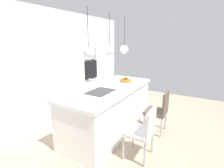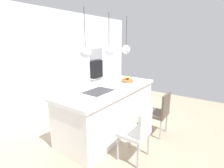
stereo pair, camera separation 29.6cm
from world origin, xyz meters
TOP-DOWN VIEW (x-y plane):
  - floor at (0.00, 0.00)m, footprint 6.60×6.60m
  - back_wall at (0.00, 1.65)m, footprint 6.00×0.10m
  - kitchen_island at (0.00, 0.00)m, footprint 2.33×0.94m
  - sink_basin at (-0.34, 0.00)m, footprint 0.56×0.40m
  - faucet at (-0.34, 0.21)m, footprint 0.02×0.17m
  - fruit_bowl at (0.61, -0.07)m, footprint 0.27×0.27m
  - microwave at (1.45, 1.58)m, footprint 0.54×0.08m
  - oven at (1.45, 1.58)m, footprint 0.56×0.08m
  - chair_near at (-0.49, -0.91)m, footprint 0.46×0.42m
  - chair_middle at (0.45, -0.91)m, footprint 0.43×0.42m
  - pendant_light_left at (-0.64, 0.00)m, footprint 0.19×0.19m
  - pendant_light_center at (0.00, 0.00)m, footprint 0.19×0.19m
  - pendant_light_right at (0.64, 0.00)m, footprint 0.19×0.19m

SIDE VIEW (x-z plane):
  - floor at x=0.00m, z-range 0.00..0.00m
  - kitchen_island at x=0.00m, z-range 0.00..0.95m
  - chair_middle at x=0.45m, z-range 0.05..0.93m
  - chair_near at x=-0.49m, z-range 0.06..0.93m
  - sink_basin at x=-0.34m, z-range 0.94..0.95m
  - oven at x=1.45m, z-range 0.69..1.25m
  - fruit_bowl at x=0.61m, z-range 0.92..1.07m
  - faucet at x=-0.34m, z-range 0.98..1.20m
  - back_wall at x=0.00m, z-range 0.00..2.60m
  - microwave at x=1.45m, z-range 1.30..1.64m
  - pendant_light_left at x=-0.64m, z-range 1.28..2.08m
  - pendant_light_center at x=0.00m, z-range 1.28..2.08m
  - pendant_light_right at x=0.64m, z-range 1.28..2.08m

